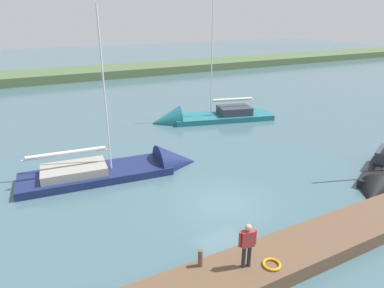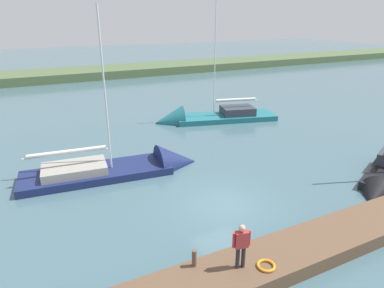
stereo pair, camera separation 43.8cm
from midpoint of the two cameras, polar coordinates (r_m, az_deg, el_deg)
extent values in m
plane|color=#42606B|center=(17.23, 4.79, -9.97)|extent=(200.00, 200.00, 0.00)
cube|color=#4C603D|center=(55.16, -19.28, 10.40)|extent=(180.00, 8.00, 2.40)
cube|color=brown|center=(14.04, 15.61, -17.25)|extent=(24.09, 2.11, 0.61)
cylinder|color=brown|center=(12.37, 0.33, -18.60)|extent=(0.17, 0.17, 0.64)
torus|color=orange|center=(12.80, 12.21, -19.13)|extent=(0.66, 0.66, 0.10)
cube|color=#1E6B75|center=(30.86, 4.71, 4.27)|extent=(9.27, 4.91, 0.73)
cone|color=#1E6B75|center=(29.75, -4.75, 3.64)|extent=(3.09, 3.29, 2.75)
cube|color=#333842|center=(31.02, 6.71, 5.65)|extent=(3.26, 2.75, 0.69)
cylinder|color=silver|center=(29.50, 2.89, 13.89)|extent=(0.10, 0.10, 9.68)
cylinder|color=silver|center=(30.74, 6.42, 7.24)|extent=(3.92, 1.10, 0.08)
cylinder|color=silver|center=(30.71, 6.43, 7.45)|extent=(3.57, 1.13, 0.22)
cone|color=black|center=(20.05, 27.49, -7.76)|extent=(2.27, 2.36, 1.84)
cube|color=navy|center=(20.57, -16.21, -5.30)|extent=(8.66, 3.52, 0.81)
cone|color=navy|center=(21.46, -3.17, -3.34)|extent=(2.67, 2.91, 2.69)
cube|color=gray|center=(20.26, -19.77, -4.13)|extent=(3.67, 2.39, 0.48)
cylinder|color=silver|center=(19.10, -15.13, 8.32)|extent=(0.10, 0.10, 8.92)
cylinder|color=silver|center=(19.90, -20.81, -1.70)|extent=(4.59, 0.54, 0.08)
cylinder|color=silver|center=(19.85, -20.85, -1.38)|extent=(4.14, 0.61, 0.20)
cylinder|color=#28282D|center=(12.36, 7.59, -18.24)|extent=(0.14, 0.14, 0.85)
cylinder|color=#28282D|center=(12.43, 8.52, -18.04)|extent=(0.14, 0.14, 0.85)
cube|color=#B23333|center=(11.96, 8.24, -15.44)|extent=(0.50, 0.32, 0.60)
sphere|color=tan|center=(11.70, 8.35, -13.68)|extent=(0.23, 0.23, 0.23)
cylinder|color=#B23333|center=(11.86, 6.95, -15.63)|extent=(0.09, 0.09, 0.57)
cylinder|color=#B23333|center=(12.05, 9.51, -15.13)|extent=(0.09, 0.09, 0.57)
camera|label=1|loc=(0.22, -90.64, -0.24)|focal=31.81mm
camera|label=2|loc=(0.22, 89.36, 0.24)|focal=31.81mm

